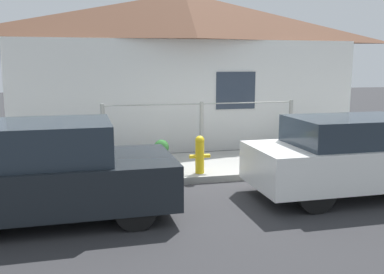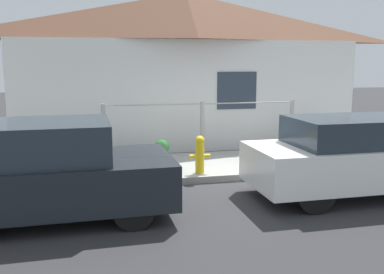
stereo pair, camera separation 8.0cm
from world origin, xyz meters
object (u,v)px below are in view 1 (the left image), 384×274
(car_left, at_px, (52,172))
(car_right, at_px, (357,156))
(fire_hydrant, at_px, (200,154))
(potted_plant_near_hydrant, at_px, (161,149))

(car_left, bearing_deg, car_right, -1.19)
(fire_hydrant, bearing_deg, car_right, -33.30)
(car_left, distance_m, potted_plant_near_hydrant, 3.58)
(car_left, relative_size, fire_hydrant, 4.69)
(potted_plant_near_hydrant, bearing_deg, car_left, -126.89)
(car_right, bearing_deg, fire_hydrant, 146.13)
(car_right, xyz_separation_m, potted_plant_near_hydrant, (-3.10, 2.86, -0.29))
(fire_hydrant, height_order, potted_plant_near_hydrant, fire_hydrant)
(car_left, relative_size, potted_plant_near_hydrant, 7.14)
(car_right, relative_size, potted_plant_near_hydrant, 7.77)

